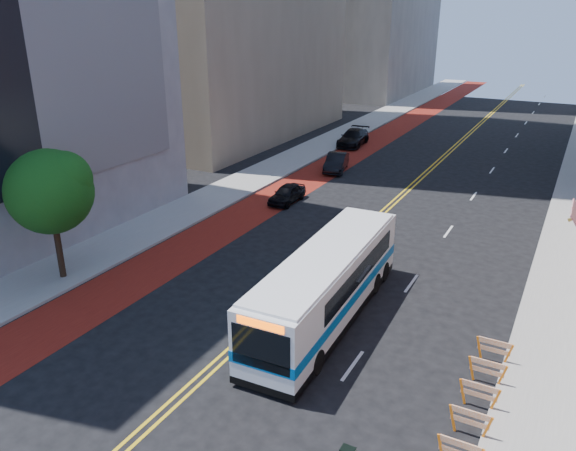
% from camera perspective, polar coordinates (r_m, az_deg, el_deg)
% --- Properties ---
extents(ground, '(160.00, 160.00, 0.00)m').
position_cam_1_polar(ground, '(20.85, -13.20, -18.54)').
color(ground, black).
rests_on(ground, ground).
extents(sidewalk_left, '(4.00, 140.00, 0.15)m').
position_cam_1_polar(sidewalk_left, '(49.40, -1.14, 5.98)').
color(sidewalk_left, gray).
rests_on(sidewalk_left, ground).
extents(bus_lane_paint, '(3.60, 140.00, 0.01)m').
position_cam_1_polar(bus_lane_paint, '(47.71, 2.98, 5.30)').
color(bus_lane_paint, '#5F120D').
rests_on(bus_lane_paint, ground).
extents(center_line_inner, '(0.14, 140.00, 0.01)m').
position_cam_1_polar(center_line_inner, '(45.08, 12.13, 3.88)').
color(center_line_inner, gold).
rests_on(center_line_inner, ground).
extents(center_line_outer, '(0.14, 140.00, 0.01)m').
position_cam_1_polar(center_line_outer, '(44.99, 12.57, 3.81)').
color(center_line_outer, gold).
rests_on(center_line_outer, ground).
extents(lane_dashes, '(0.14, 98.20, 0.01)m').
position_cam_1_polar(lane_dashes, '(51.69, 20.01, 5.29)').
color(lane_dashes, silver).
rests_on(lane_dashes, ground).
extents(construction_barriers, '(1.42, 10.91, 1.00)m').
position_cam_1_polar(construction_barriers, '(19.59, 17.55, -19.53)').
color(construction_barriers, orange).
rests_on(construction_barriers, ground).
extents(street_tree, '(4.20, 4.20, 6.70)m').
position_cam_1_polar(street_tree, '(29.76, -22.96, 3.49)').
color(street_tree, black).
rests_on(street_tree, sidewalk_left).
extents(transit_bus, '(3.11, 12.26, 3.35)m').
position_cam_1_polar(transit_bus, '(25.05, 4.05, -5.87)').
color(transit_bus, white).
rests_on(transit_bus, ground).
extents(car_a, '(1.57, 3.80, 1.29)m').
position_cam_1_polar(car_a, '(40.33, -0.11, 3.25)').
color(car_a, black).
rests_on(car_a, ground).
extents(car_b, '(2.59, 4.73, 1.48)m').
position_cam_1_polar(car_b, '(48.49, 4.93, 6.42)').
color(car_b, black).
rests_on(car_b, ground).
extents(car_c, '(2.73, 5.66, 1.59)m').
position_cam_1_polar(car_c, '(57.83, 6.64, 8.86)').
color(car_c, black).
rests_on(car_c, ground).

